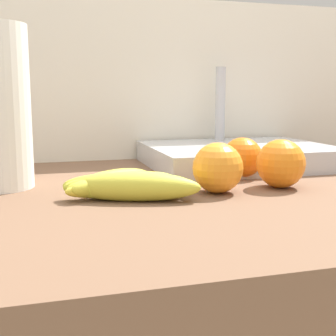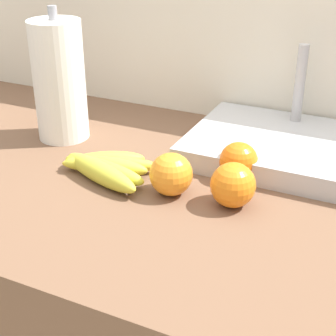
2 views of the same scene
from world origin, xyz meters
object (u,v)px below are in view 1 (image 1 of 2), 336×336
orange_center (281,164)px  orange_right (218,168)px  sink_basin (238,154)px  banana_bunch (125,185)px  orange_front (242,158)px

orange_center → orange_right: size_ratio=1.01×
sink_basin → orange_right: bearing=-120.9°
orange_right → sink_basin: bearing=59.1°
sink_basin → banana_bunch: bearing=-140.8°
banana_bunch → orange_center: (0.27, 0.00, 0.02)m
orange_center → sink_basin: sink_basin is taller
orange_front → orange_center: bearing=-77.3°
orange_center → orange_right: bearing=-175.6°
banana_bunch → orange_right: bearing=-2.4°
orange_center → orange_front: 0.11m
orange_center → sink_basin: 0.25m
banana_bunch → sink_basin: sink_basin is taller
orange_front → sink_basin: size_ratio=0.20×
banana_bunch → orange_right: orange_right is taller
orange_front → banana_bunch: bearing=-156.8°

